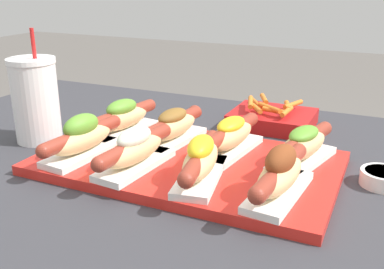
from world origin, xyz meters
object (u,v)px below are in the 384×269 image
object	(u,v)px
serving_tray	(187,163)
sauce_bowl	(383,177)
hot_dog_5	(173,127)
hot_dog_3	(280,174)
hot_dog_6	(231,136)
hot_dog_1	(135,150)
hot_dog_7	(303,146)
hot_dog_4	(122,118)
fries_basket	(272,118)
hot_dog_2	(201,160)
drink_cup	(36,100)
hot_dog_0	(82,138)

from	to	relation	value
serving_tray	sauce_bowl	xyz separation A→B (m)	(0.33, 0.07, 0.01)
hot_dog_5	hot_dog_3	bearing A→B (deg)	-28.70
hot_dog_3	hot_dog_6	world-z (taller)	hot_dog_3
hot_dog_1	hot_dog_6	size ratio (longest dim) A/B	1.00
hot_dog_1	hot_dog_3	size ratio (longest dim) A/B	1.00
hot_dog_5	hot_dog_6	xyz separation A→B (m)	(0.12, -0.00, -0.00)
hot_dog_1	hot_dog_7	size ratio (longest dim) A/B	1.02
serving_tray	hot_dog_6	distance (m)	0.10
hot_dog_1	hot_dog_5	world-z (taller)	hot_dog_1
hot_dog_6	sauce_bowl	xyz separation A→B (m)	(0.27, 0.01, -0.04)
serving_tray	sauce_bowl	distance (m)	0.34
sauce_bowl	hot_dog_7	bearing A→B (deg)	-177.96
hot_dog_4	sauce_bowl	distance (m)	0.51
hot_dog_4	fries_basket	xyz separation A→B (m)	(0.26, 0.23, -0.03)
hot_dog_1	hot_dog_2	size ratio (longest dim) A/B	1.01
serving_tray	drink_cup	bearing A→B (deg)	-179.98
hot_dog_1	drink_cup	size ratio (longest dim) A/B	0.88
serving_tray	hot_dog_4	xyz separation A→B (m)	(-0.18, 0.07, 0.04)
hot_dog_5	sauce_bowl	bearing A→B (deg)	1.18
hot_dog_1	hot_dog_3	bearing A→B (deg)	0.55
hot_dog_5	drink_cup	size ratio (longest dim) A/B	0.88
hot_dog_2	hot_dog_5	bearing A→B (deg)	131.56
hot_dog_0	drink_cup	world-z (taller)	drink_cup
hot_dog_3	hot_dog_4	distance (m)	0.39
hot_dog_6	fries_basket	world-z (taller)	hot_dog_6
hot_dog_1	hot_dog_2	xyz separation A→B (m)	(0.12, 0.01, -0.00)
hot_dog_0	hot_dog_6	bearing A→B (deg)	28.64
hot_dog_7	serving_tray	bearing A→B (deg)	-161.18
hot_dog_7	fries_basket	size ratio (longest dim) A/B	1.11
hot_dog_7	hot_dog_1	bearing A→B (deg)	-151.12
serving_tray	hot_dog_7	xyz separation A→B (m)	(0.19, 0.07, 0.04)
drink_cup	fries_basket	bearing A→B (deg)	34.94
hot_dog_1	hot_dog_4	distance (m)	0.18
hot_dog_5	sauce_bowl	xyz separation A→B (m)	(0.39, 0.01, -0.04)
hot_dog_6	serving_tray	bearing A→B (deg)	-134.42
hot_dog_3	hot_dog_7	world-z (taller)	hot_dog_3
drink_cup	hot_dog_6	bearing A→B (deg)	8.59
hot_dog_6	hot_dog_4	bearing A→B (deg)	178.97
hot_dog_4	hot_dog_7	world-z (taller)	hot_dog_4
hot_dog_2	serving_tray	bearing A→B (deg)	128.86
hot_dog_6	hot_dog_7	world-z (taller)	same
serving_tray	hot_dog_2	bearing A→B (deg)	-51.14
hot_dog_0	hot_dog_6	distance (m)	0.27
hot_dog_0	hot_dog_5	world-z (taller)	hot_dog_0
hot_dog_3	hot_dog_4	world-z (taller)	hot_dog_3
hot_dog_3	hot_dog_6	xyz separation A→B (m)	(-0.13, 0.14, -0.00)
hot_dog_1	fries_basket	size ratio (longest dim) A/B	1.13
hot_dog_2	sauce_bowl	world-z (taller)	hot_dog_2
sauce_bowl	fries_basket	distance (m)	0.34
serving_tray	hot_dog_1	world-z (taller)	hot_dog_1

